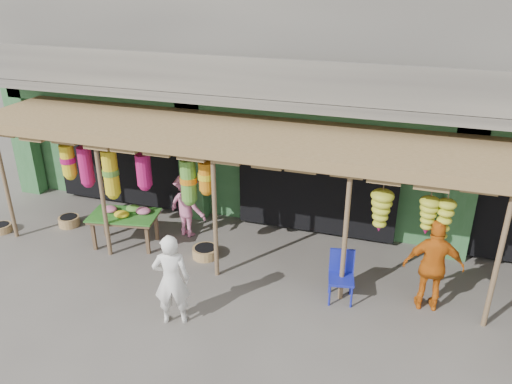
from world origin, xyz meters
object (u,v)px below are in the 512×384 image
(person_vendor, at_px, (433,266))
(blue_chair, at_px, (341,273))
(flower_table, at_px, (125,216))
(person_front, at_px, (172,280))
(person_shopper, at_px, (187,205))

(person_vendor, bearing_deg, blue_chair, -0.54)
(flower_table, bearing_deg, person_front, -53.90)
(flower_table, bearing_deg, person_vendor, -13.19)
(person_front, height_order, person_vendor, person_vendor)
(flower_table, relative_size, person_shopper, 1.06)
(person_front, distance_m, person_shopper, 3.11)
(person_front, distance_m, person_vendor, 4.58)
(person_vendor, height_order, person_shopper, person_vendor)
(person_shopper, bearing_deg, blue_chair, 175.98)
(person_vendor, bearing_deg, flower_table, -10.06)
(flower_table, bearing_deg, blue_chair, -16.27)
(flower_table, relative_size, person_vendor, 0.90)
(blue_chair, distance_m, person_front, 3.10)
(flower_table, height_order, person_front, person_front)
(blue_chair, bearing_deg, person_vendor, -3.47)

